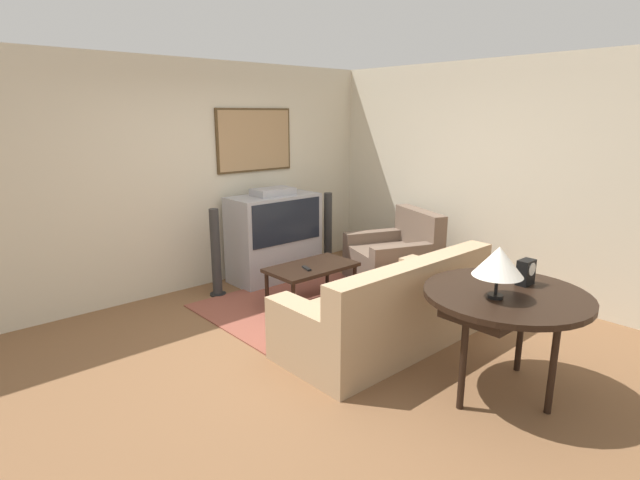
{
  "coord_description": "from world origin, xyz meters",
  "views": [
    {
      "loc": [
        -2.81,
        -3.32,
        2.09
      ],
      "look_at": [
        0.68,
        0.62,
        0.75
      ],
      "focal_mm": 28.0,
      "sensor_mm": 36.0,
      "label": 1
    }
  ],
  "objects_px": {
    "table_lamp": "(499,262)",
    "speaker_tower_right": "(328,232)",
    "couch": "(389,314)",
    "tv": "(274,236)",
    "speaker_tower_left": "(216,255)",
    "armchair": "(395,259)",
    "coffee_table": "(312,270)",
    "console_table": "(506,301)",
    "mantel_clock": "(526,272)"
  },
  "relations": [
    {
      "from": "tv",
      "to": "speaker_tower_left",
      "type": "distance_m",
      "value": 0.89
    },
    {
      "from": "console_table",
      "to": "table_lamp",
      "type": "height_order",
      "value": "table_lamp"
    },
    {
      "from": "console_table",
      "to": "speaker_tower_right",
      "type": "distance_m",
      "value": 3.53
    },
    {
      "from": "tv",
      "to": "armchair",
      "type": "distance_m",
      "value": 1.56
    },
    {
      "from": "table_lamp",
      "to": "coffee_table",
      "type": "bearing_deg",
      "value": 83.21
    },
    {
      "from": "table_lamp",
      "to": "speaker_tower_right",
      "type": "bearing_deg",
      "value": 67.06
    },
    {
      "from": "couch",
      "to": "mantel_clock",
      "type": "bearing_deg",
      "value": 104.55
    },
    {
      "from": "couch",
      "to": "armchair",
      "type": "distance_m",
      "value": 1.81
    },
    {
      "from": "console_table",
      "to": "speaker_tower_left",
      "type": "bearing_deg",
      "value": 99.25
    },
    {
      "from": "coffee_table",
      "to": "mantel_clock",
      "type": "bearing_deg",
      "value": -86.29
    },
    {
      "from": "speaker_tower_left",
      "to": "table_lamp",
      "type": "bearing_deg",
      "value": -83.58
    },
    {
      "from": "console_table",
      "to": "table_lamp",
      "type": "bearing_deg",
      "value": 179.21
    },
    {
      "from": "console_table",
      "to": "speaker_tower_left",
      "type": "xyz_separation_m",
      "value": [
        -0.54,
        3.3,
        -0.25
      ]
    },
    {
      "from": "speaker_tower_left",
      "to": "tv",
      "type": "bearing_deg",
      "value": 3.69
    },
    {
      "from": "table_lamp",
      "to": "speaker_tower_left",
      "type": "height_order",
      "value": "table_lamp"
    },
    {
      "from": "tv",
      "to": "coffee_table",
      "type": "bearing_deg",
      "value": -103.0
    },
    {
      "from": "coffee_table",
      "to": "mantel_clock",
      "type": "height_order",
      "value": "mantel_clock"
    },
    {
      "from": "table_lamp",
      "to": "speaker_tower_right",
      "type": "height_order",
      "value": "table_lamp"
    },
    {
      "from": "table_lamp",
      "to": "speaker_tower_left",
      "type": "bearing_deg",
      "value": 96.42
    },
    {
      "from": "couch",
      "to": "table_lamp",
      "type": "bearing_deg",
      "value": 82.46
    },
    {
      "from": "coffee_table",
      "to": "speaker_tower_left",
      "type": "bearing_deg",
      "value": 124.33
    },
    {
      "from": "tv",
      "to": "couch",
      "type": "xyz_separation_m",
      "value": [
        -0.37,
        -2.25,
        -0.26
      ]
    },
    {
      "from": "speaker_tower_left",
      "to": "speaker_tower_right",
      "type": "bearing_deg",
      "value": 0.0
    },
    {
      "from": "speaker_tower_right",
      "to": "speaker_tower_left",
      "type": "bearing_deg",
      "value": 180.0
    },
    {
      "from": "couch",
      "to": "speaker_tower_right",
      "type": "relative_size",
      "value": 1.94
    },
    {
      "from": "couch",
      "to": "coffee_table",
      "type": "relative_size",
      "value": 2.03
    },
    {
      "from": "console_table",
      "to": "mantel_clock",
      "type": "relative_size",
      "value": 6.12
    },
    {
      "from": "speaker_tower_left",
      "to": "speaker_tower_right",
      "type": "distance_m",
      "value": 1.77
    },
    {
      "from": "armchair",
      "to": "table_lamp",
      "type": "height_order",
      "value": "table_lamp"
    },
    {
      "from": "couch",
      "to": "coffee_table",
      "type": "height_order",
      "value": "couch"
    },
    {
      "from": "tv",
      "to": "mantel_clock",
      "type": "xyz_separation_m",
      "value": [
        -0.08,
        -3.35,
        0.35
      ]
    },
    {
      "from": "armchair",
      "to": "speaker_tower_left",
      "type": "bearing_deg",
      "value": -98.0
    },
    {
      "from": "tv",
      "to": "couch",
      "type": "height_order",
      "value": "tv"
    },
    {
      "from": "armchair",
      "to": "table_lamp",
      "type": "relative_size",
      "value": 3.22
    },
    {
      "from": "speaker_tower_right",
      "to": "armchair",
      "type": "bearing_deg",
      "value": -80.91
    },
    {
      "from": "tv",
      "to": "mantel_clock",
      "type": "bearing_deg",
      "value": -91.38
    },
    {
      "from": "armchair",
      "to": "speaker_tower_left",
      "type": "relative_size",
      "value": 1.18
    },
    {
      "from": "armchair",
      "to": "mantel_clock",
      "type": "height_order",
      "value": "mantel_clock"
    },
    {
      "from": "couch",
      "to": "console_table",
      "type": "height_order",
      "value": "couch"
    },
    {
      "from": "table_lamp",
      "to": "speaker_tower_left",
      "type": "xyz_separation_m",
      "value": [
        -0.37,
        3.3,
        -0.59
      ]
    },
    {
      "from": "tv",
      "to": "table_lamp",
      "type": "relative_size",
      "value": 3.12
    },
    {
      "from": "tv",
      "to": "speaker_tower_left",
      "type": "relative_size",
      "value": 1.14
    },
    {
      "from": "couch",
      "to": "speaker_tower_right",
      "type": "height_order",
      "value": "speaker_tower_right"
    },
    {
      "from": "coffee_table",
      "to": "speaker_tower_left",
      "type": "height_order",
      "value": "speaker_tower_left"
    },
    {
      "from": "coffee_table",
      "to": "speaker_tower_left",
      "type": "relative_size",
      "value": 0.96
    },
    {
      "from": "speaker_tower_right",
      "to": "couch",
      "type": "bearing_deg",
      "value": -119.65
    },
    {
      "from": "tv",
      "to": "mantel_clock",
      "type": "height_order",
      "value": "tv"
    },
    {
      "from": "coffee_table",
      "to": "console_table",
      "type": "height_order",
      "value": "console_table"
    },
    {
      "from": "armchair",
      "to": "table_lamp",
      "type": "distance_m",
      "value": 2.83
    },
    {
      "from": "couch",
      "to": "mantel_clock",
      "type": "relative_size",
      "value": 10.23
    }
  ]
}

